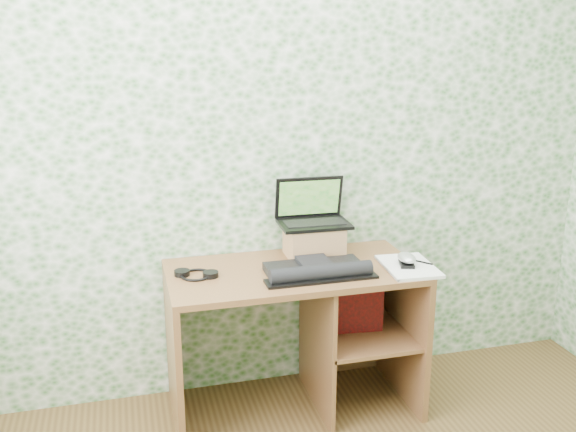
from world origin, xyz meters
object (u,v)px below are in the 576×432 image
object	(u,v)px
keyboard	(317,270)
laptop	(312,213)
desk	(307,316)
riser	(314,241)
notepad	(409,266)

from	to	relation	value
keyboard	laptop	bearing A→B (deg)	77.72
desk	riser	xyz separation A→B (m)	(0.07, 0.12, 0.35)
keyboard	notepad	world-z (taller)	keyboard
desk	riser	distance (m)	0.37
laptop	notepad	world-z (taller)	laptop
desk	laptop	bearing A→B (deg)	66.27
riser	laptop	size ratio (longest dim) A/B	0.77
notepad	laptop	bearing A→B (deg)	145.34
riser	keyboard	distance (m)	0.26
laptop	notepad	bearing A→B (deg)	-36.90
desk	laptop	world-z (taller)	laptop
riser	laptop	distance (m)	0.14
keyboard	notepad	bearing A→B (deg)	-3.85
laptop	keyboard	world-z (taller)	laptop
laptop	desk	bearing A→B (deg)	-112.08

